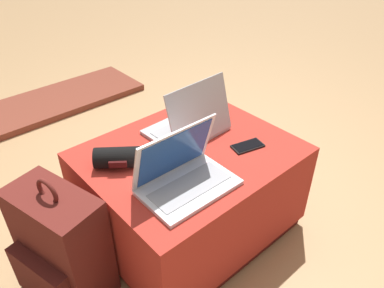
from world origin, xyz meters
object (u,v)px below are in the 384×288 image
(laptop_far, at_px, (190,124))
(backpack, at_px, (60,247))
(cell_phone, at_px, (248,146))
(wrist_brace, at_px, (119,157))
(laptop_near, at_px, (184,175))

(laptop_far, bearing_deg, backpack, -0.86)
(cell_phone, distance_m, wrist_brace, 0.54)
(wrist_brace, bearing_deg, cell_phone, -27.41)
(laptop_far, xyz_separation_m, wrist_brace, (-0.36, 0.01, -0.01))
(cell_phone, xyz_separation_m, wrist_brace, (-0.47, 0.25, 0.04))
(laptop_far, xyz_separation_m, backpack, (-0.67, -0.01, -0.27))
(backpack, height_order, wrist_brace, backpack)
(cell_phone, height_order, backpack, backpack)
(laptop_far, relative_size, wrist_brace, 1.66)
(cell_phone, bearing_deg, wrist_brace, -102.95)
(backpack, bearing_deg, cell_phone, 59.72)
(cell_phone, height_order, wrist_brace, wrist_brace)
(laptop_near, xyz_separation_m, laptop_far, (0.25, 0.24, 0.00))
(cell_phone, bearing_deg, laptop_far, -139.36)
(laptop_near, xyz_separation_m, wrist_brace, (-0.11, 0.26, -0.01))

